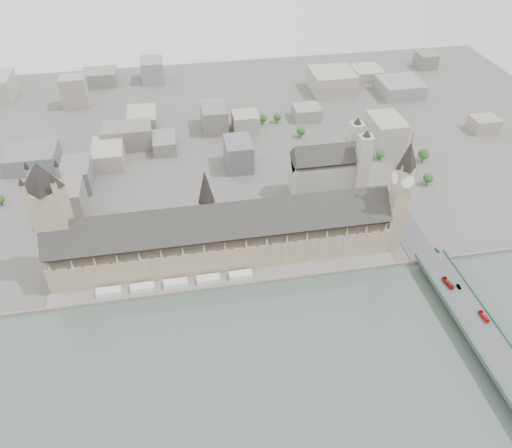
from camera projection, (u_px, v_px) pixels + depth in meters
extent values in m
plane|color=#595651|center=(227.00, 274.00, 393.19)|extent=(900.00, 900.00, 0.00)
cube|color=slate|center=(229.00, 286.00, 380.74)|extent=(600.00, 1.50, 3.00)
cube|color=slate|center=(228.00, 280.00, 386.81)|extent=(270.00, 15.00, 2.00)
cube|color=white|center=(109.00, 292.00, 372.83)|extent=(18.00, 7.00, 4.00)
cube|color=white|center=(142.00, 287.00, 376.30)|extent=(18.00, 7.00, 4.00)
cube|color=white|center=(176.00, 283.00, 379.77)|extent=(18.00, 7.00, 4.00)
cube|color=white|center=(208.00, 279.00, 383.23)|extent=(18.00, 7.00, 4.00)
cube|color=white|center=(241.00, 275.00, 386.70)|extent=(18.00, 7.00, 4.00)
cube|color=gray|center=(223.00, 246.00, 400.71)|extent=(265.00, 40.00, 25.00)
cube|color=#322F2C|center=(222.00, 224.00, 386.58)|extent=(265.00, 40.73, 40.73)
cube|color=gray|center=(395.00, 218.00, 399.06)|extent=(12.00, 12.00, 62.00)
cube|color=gray|center=(404.00, 177.00, 374.65)|extent=(14.00, 14.00, 16.00)
cylinder|color=white|center=(413.00, 176.00, 375.65)|extent=(0.60, 10.00, 10.00)
cylinder|color=white|center=(395.00, 178.00, 373.65)|extent=(0.60, 10.00, 10.00)
cylinder|color=white|center=(400.00, 172.00, 380.17)|extent=(10.00, 0.60, 10.00)
cylinder|color=white|center=(408.00, 182.00, 369.12)|extent=(10.00, 0.60, 10.00)
cone|color=black|center=(409.00, 155.00, 362.76)|extent=(17.00, 17.00, 22.00)
cylinder|color=#BF8D38|center=(412.00, 138.00, 353.99)|extent=(1.00, 1.00, 6.00)
sphere|color=#BF8D38|center=(413.00, 134.00, 351.80)|extent=(2.00, 2.00, 2.00)
cone|color=gray|center=(411.00, 158.00, 373.03)|extent=(2.40, 2.40, 8.00)
cone|color=gray|center=(395.00, 160.00, 371.22)|extent=(2.40, 2.40, 8.00)
cone|color=gray|center=(419.00, 167.00, 363.05)|extent=(2.40, 2.40, 8.00)
cone|color=gray|center=(402.00, 169.00, 361.25)|extent=(2.40, 2.40, 8.00)
cube|color=gray|center=(58.00, 232.00, 371.19)|extent=(23.00, 23.00, 80.00)
cone|color=black|center=(40.00, 175.00, 339.89)|extent=(30.00, 30.00, 20.00)
cylinder|color=gray|center=(207.00, 212.00, 384.84)|extent=(12.00, 12.00, 20.00)
cone|color=black|center=(205.00, 187.00, 369.82)|extent=(13.00, 13.00, 28.00)
cube|color=#474749|center=(475.00, 327.00, 345.30)|extent=(25.00, 325.00, 10.25)
cube|color=#A7A496|center=(323.00, 177.00, 470.01)|extent=(60.00, 28.00, 34.00)
cube|color=#322F2C|center=(325.00, 157.00, 456.24)|extent=(60.00, 28.28, 28.28)
cube|color=#A7A496|center=(353.00, 154.00, 474.27)|extent=(12.00, 12.00, 64.00)
cube|color=#A7A496|center=(362.00, 167.00, 455.85)|extent=(12.00, 12.00, 64.00)
imported|color=#9B2211|center=(448.00, 283.00, 368.94)|extent=(4.15, 12.18, 3.33)
imported|color=red|center=(484.00, 316.00, 344.12)|extent=(2.62, 10.44, 2.90)
imported|color=gray|center=(459.00, 287.00, 367.12)|extent=(1.90, 4.97, 1.62)
imported|color=gray|center=(437.00, 250.00, 398.50)|extent=(3.78, 5.78, 1.56)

